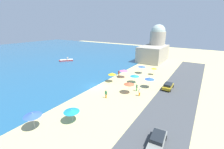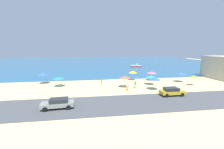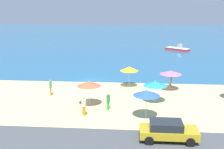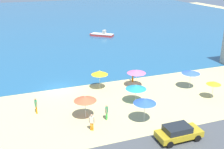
{
  "view_description": "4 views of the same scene",
  "coord_description": "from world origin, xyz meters",
  "px_view_note": "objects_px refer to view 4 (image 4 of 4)",
  "views": [
    {
      "loc": [
        -26.22,
        -21.85,
        14.47
      ],
      "look_at": [
        4.99,
        -1.85,
        2.06
      ],
      "focal_mm": 24.0,
      "sensor_mm": 36.0,
      "label": 1
    },
    {
      "loc": [
        -6.04,
        -38.93,
        8.16
      ],
      "look_at": [
        -0.48,
        -1.91,
        1.71
      ],
      "focal_mm": 24.0,
      "sensor_mm": 36.0,
      "label": 2
    },
    {
      "loc": [
        5.53,
        -34.4,
        9.55
      ],
      "look_at": [
        2.91,
        -1.19,
        1.36
      ],
      "focal_mm": 45.0,
      "sensor_mm": 36.0,
      "label": 3
    },
    {
      "loc": [
        -5.13,
        -33.89,
        14.58
      ],
      "look_at": [
        6.72,
        -1.83,
        1.77
      ],
      "focal_mm": 45.0,
      "sensor_mm": 36.0,
      "label": 4
    }
  ],
  "objects_px": {
    "skiff_nearshore": "(102,35)",
    "parked_car_0": "(178,132)",
    "beach_umbrella_8": "(136,72)",
    "bather_3": "(92,121)",
    "beach_umbrella_2": "(214,83)",
    "beach_umbrella_7": "(85,99)",
    "bather_1": "(107,111)",
    "beach_umbrella_5": "(191,72)",
    "beach_umbrella_0": "(100,73)",
    "bather_0": "(36,105)",
    "beach_umbrella_6": "(145,101)",
    "bather_2": "(133,75)",
    "beach_umbrella_1": "(136,87)"
  },
  "relations": [
    {
      "from": "skiff_nearshore",
      "to": "parked_car_0",
      "type": "bearing_deg",
      "value": -99.24
    },
    {
      "from": "beach_umbrella_8",
      "to": "parked_car_0",
      "type": "bearing_deg",
      "value": -97.63
    },
    {
      "from": "bather_3",
      "to": "beach_umbrella_2",
      "type": "bearing_deg",
      "value": 6.99
    },
    {
      "from": "skiff_nearshore",
      "to": "beach_umbrella_7",
      "type": "bearing_deg",
      "value": -110.98
    },
    {
      "from": "bather_1",
      "to": "beach_umbrella_5",
      "type": "bearing_deg",
      "value": 17.44
    },
    {
      "from": "beach_umbrella_0",
      "to": "bather_0",
      "type": "relative_size",
      "value": 1.46
    },
    {
      "from": "beach_umbrella_7",
      "to": "beach_umbrella_6",
      "type": "bearing_deg",
      "value": -26.79
    },
    {
      "from": "bather_0",
      "to": "parked_car_0",
      "type": "height_order",
      "value": "bather_0"
    },
    {
      "from": "beach_umbrella_0",
      "to": "parked_car_0",
      "type": "relative_size",
      "value": 0.62
    },
    {
      "from": "beach_umbrella_0",
      "to": "bather_1",
      "type": "distance_m",
      "value": 8.13
    },
    {
      "from": "beach_umbrella_2",
      "to": "bather_3",
      "type": "height_order",
      "value": "beach_umbrella_2"
    },
    {
      "from": "beach_umbrella_6",
      "to": "parked_car_0",
      "type": "height_order",
      "value": "beach_umbrella_6"
    },
    {
      "from": "beach_umbrella_6",
      "to": "bather_3",
      "type": "relative_size",
      "value": 1.5
    },
    {
      "from": "skiff_nearshore",
      "to": "bather_0",
      "type": "bearing_deg",
      "value": -119.23
    },
    {
      "from": "beach_umbrella_8",
      "to": "bather_2",
      "type": "xyz_separation_m",
      "value": [
        0.31,
        1.81,
        -1.17
      ]
    },
    {
      "from": "beach_umbrella_7",
      "to": "bather_3",
      "type": "distance_m",
      "value": 2.84
    },
    {
      "from": "bather_0",
      "to": "beach_umbrella_6",
      "type": "bearing_deg",
      "value": -29.0
    },
    {
      "from": "beach_umbrella_0",
      "to": "skiff_nearshore",
      "type": "distance_m",
      "value": 30.77
    },
    {
      "from": "beach_umbrella_0",
      "to": "beach_umbrella_2",
      "type": "distance_m",
      "value": 13.92
    },
    {
      "from": "bather_1",
      "to": "beach_umbrella_7",
      "type": "bearing_deg",
      "value": 151.94
    },
    {
      "from": "bather_0",
      "to": "beach_umbrella_2",
      "type": "bearing_deg",
      "value": -9.8
    },
    {
      "from": "beach_umbrella_6",
      "to": "bather_1",
      "type": "bearing_deg",
      "value": 153.94
    },
    {
      "from": "bather_0",
      "to": "skiff_nearshore",
      "type": "height_order",
      "value": "bather_0"
    },
    {
      "from": "beach_umbrella_2",
      "to": "bather_2",
      "type": "xyz_separation_m",
      "value": [
        -6.73,
        8.3,
        -1.07
      ]
    },
    {
      "from": "beach_umbrella_2",
      "to": "bather_2",
      "type": "relative_size",
      "value": 1.35
    },
    {
      "from": "beach_umbrella_5",
      "to": "bather_1",
      "type": "xyz_separation_m",
      "value": [
        -12.93,
        -4.06,
        -1.27
      ]
    },
    {
      "from": "beach_umbrella_5",
      "to": "beach_umbrella_7",
      "type": "distance_m",
      "value": 15.18
    },
    {
      "from": "beach_umbrella_7",
      "to": "parked_car_0",
      "type": "distance_m",
      "value": 9.73
    },
    {
      "from": "beach_umbrella_1",
      "to": "beach_umbrella_7",
      "type": "height_order",
      "value": "beach_umbrella_7"
    },
    {
      "from": "beach_umbrella_1",
      "to": "bather_0",
      "type": "height_order",
      "value": "beach_umbrella_1"
    },
    {
      "from": "beach_umbrella_6",
      "to": "bather_0",
      "type": "distance_m",
      "value": 11.63
    },
    {
      "from": "beach_umbrella_1",
      "to": "beach_umbrella_2",
      "type": "relative_size",
      "value": 1.06
    },
    {
      "from": "beach_umbrella_0",
      "to": "beach_umbrella_8",
      "type": "height_order",
      "value": "beach_umbrella_0"
    },
    {
      "from": "beach_umbrella_5",
      "to": "beach_umbrella_7",
      "type": "relative_size",
      "value": 0.97
    },
    {
      "from": "beach_umbrella_0",
      "to": "beach_umbrella_5",
      "type": "xyz_separation_m",
      "value": [
        11.13,
        -3.76,
        -0.04
      ]
    },
    {
      "from": "beach_umbrella_0",
      "to": "beach_umbrella_7",
      "type": "height_order",
      "value": "beach_umbrella_0"
    },
    {
      "from": "beach_umbrella_1",
      "to": "beach_umbrella_2",
      "type": "distance_m",
      "value": 9.36
    },
    {
      "from": "bather_2",
      "to": "skiff_nearshore",
      "type": "height_order",
      "value": "bather_2"
    },
    {
      "from": "bather_0",
      "to": "skiff_nearshore",
      "type": "distance_m",
      "value": 37.76
    },
    {
      "from": "beach_umbrella_5",
      "to": "parked_car_0",
      "type": "xyz_separation_m",
      "value": [
        -8.07,
        -9.83,
        -1.4
      ]
    },
    {
      "from": "bather_2",
      "to": "bather_3",
      "type": "relative_size",
      "value": 0.96
    },
    {
      "from": "beach_umbrella_2",
      "to": "bather_3",
      "type": "bearing_deg",
      "value": -173.01
    },
    {
      "from": "beach_umbrella_7",
      "to": "bather_1",
      "type": "bearing_deg",
      "value": -28.06
    },
    {
      "from": "beach_umbrella_0",
      "to": "bather_3",
      "type": "height_order",
      "value": "beach_umbrella_0"
    },
    {
      "from": "bather_2",
      "to": "beach_umbrella_2",
      "type": "bearing_deg",
      "value": -50.97
    },
    {
      "from": "beach_umbrella_7",
      "to": "beach_umbrella_8",
      "type": "xyz_separation_m",
      "value": [
        8.5,
        5.86,
        -0.14
      ]
    },
    {
      "from": "bather_3",
      "to": "parked_car_0",
      "type": "relative_size",
      "value": 0.42
    },
    {
      "from": "beach_umbrella_7",
      "to": "skiff_nearshore",
      "type": "height_order",
      "value": "beach_umbrella_7"
    },
    {
      "from": "beach_umbrella_6",
      "to": "parked_car_0",
      "type": "relative_size",
      "value": 0.63
    },
    {
      "from": "beach_umbrella_5",
      "to": "bather_0",
      "type": "distance_m",
      "value": 19.62
    }
  ]
}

